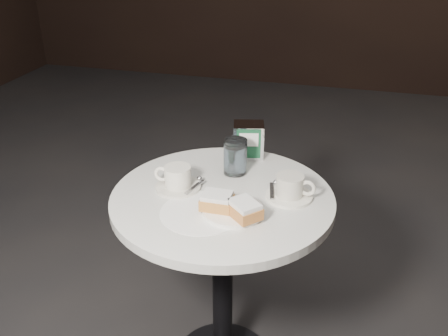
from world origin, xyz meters
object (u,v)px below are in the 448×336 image
cafe_table (222,247)px  beignet_plate (232,207)px  water_glass_left (236,157)px  napkin_dispenser (249,140)px  water_glass_right (234,159)px  coffee_cup_right (290,188)px  coffee_cup_left (177,179)px

cafe_table → beignet_plate: (0.06, -0.10, 0.22)m
water_glass_left → napkin_dispenser: 0.14m
cafe_table → water_glass_right: size_ratio=6.70×
water_glass_left → napkin_dispenser: size_ratio=0.98×
water_glass_left → napkin_dispenser: bearing=84.7°
coffee_cup_right → water_glass_right: water_glass_right is taller
water_glass_right → napkin_dispenser: size_ratio=0.90×
coffee_cup_left → water_glass_right: water_glass_right is taller
coffee_cup_left → napkin_dispenser: bearing=60.8°
coffee_cup_right → water_glass_left: 0.23m
cafe_table → water_glass_left: water_glass_left is taller
cafe_table → water_glass_left: 0.30m
napkin_dispenser → water_glass_left: bearing=-108.5°
coffee_cup_left → water_glass_right: 0.21m
cafe_table → water_glass_left: (0.00, 0.16, 0.26)m
coffee_cup_right → coffee_cup_left: bearing=-170.2°
beignet_plate → coffee_cup_left: coffee_cup_left is taller
beignet_plate → napkin_dispenser: size_ratio=1.85×
coffee_cup_right → water_glass_right: size_ratio=1.43×
coffee_cup_left → beignet_plate: bearing=-26.6°
coffee_cup_right → water_glass_right: (-0.21, 0.11, 0.02)m
beignet_plate → water_glass_right: (-0.06, 0.25, 0.03)m
coffee_cup_left → water_glass_right: (0.15, 0.15, 0.02)m
water_glass_left → cafe_table: bearing=-91.5°
cafe_table → water_glass_right: bearing=90.6°
beignet_plate → coffee_cup_left: size_ratio=1.48×
coffee_cup_left → napkin_dispenser: napkin_dispenser is taller
coffee_cup_left → coffee_cup_right: same height
cafe_table → water_glass_right: water_glass_right is taller
cafe_table → beignet_plate: beignet_plate is taller
beignet_plate → water_glass_left: 0.26m
beignet_plate → water_glass_right: 0.26m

